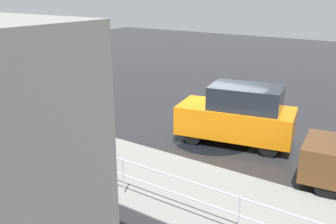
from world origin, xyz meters
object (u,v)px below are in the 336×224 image
object	(u,v)px
moving_hatchback	(238,115)
fire_hydrant	(107,126)
pedestrian	(88,108)
sign_post	(53,105)

from	to	relation	value
moving_hatchback	fire_hydrant	bearing A→B (deg)	26.76
pedestrian	sign_post	xyz separation A→B (m)	(-0.31, 1.79, 0.62)
fire_hydrant	sign_post	bearing A→B (deg)	73.19
moving_hatchback	pedestrian	xyz separation A→B (m)	(5.01, 2.14, -0.07)
moving_hatchback	pedestrian	bearing A→B (deg)	23.14
fire_hydrant	pedestrian	distance (m)	1.04
pedestrian	sign_post	distance (m)	1.92
pedestrian	sign_post	size ratio (longest dim) A/B	0.68
moving_hatchback	fire_hydrant	world-z (taller)	moving_hatchback
fire_hydrant	pedestrian	world-z (taller)	pedestrian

